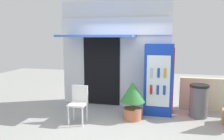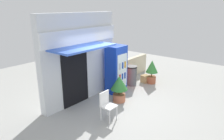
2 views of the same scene
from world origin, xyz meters
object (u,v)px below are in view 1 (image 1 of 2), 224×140
at_px(plastic_chair, 79,101).
at_px(trash_bin, 199,101).
at_px(drink_cooler, 159,79).
at_px(potted_plant_near_shop, 133,97).

relative_size(plastic_chair, trash_bin, 1.04).
xyz_separation_m(drink_cooler, potted_plant_near_shop, (-0.62, -0.61, -0.37)).
bearing_deg(drink_cooler, trash_bin, -2.20).
distance_m(potted_plant_near_shop, trash_bin, 1.76).
distance_m(plastic_chair, potted_plant_near_shop, 1.35).
relative_size(drink_cooler, potted_plant_near_shop, 1.96).
distance_m(drink_cooler, plastic_chair, 2.21).
relative_size(potted_plant_near_shop, trash_bin, 1.13).
relative_size(plastic_chair, potted_plant_near_shop, 0.93).
bearing_deg(drink_cooler, potted_plant_near_shop, -135.35).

